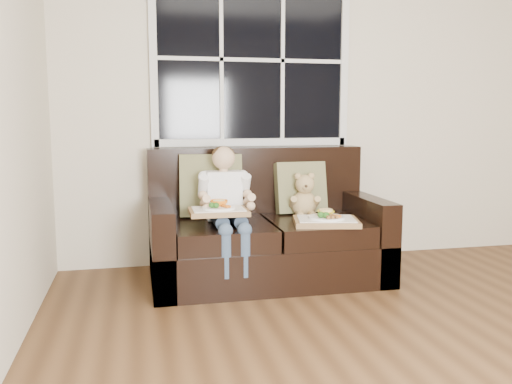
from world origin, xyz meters
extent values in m
cube|color=beige|center=(0.00, 2.50, 1.35)|extent=(4.50, 0.02, 2.70)
cube|color=black|center=(-0.69, 2.48, 1.65)|extent=(1.50, 0.02, 1.25)
cube|color=silver|center=(-0.69, 2.47, 0.99)|extent=(1.58, 0.04, 0.06)
cube|color=silver|center=(-1.47, 2.47, 1.65)|extent=(0.06, 0.04, 1.37)
cube|color=silver|center=(0.09, 2.47, 1.65)|extent=(0.06, 0.04, 1.37)
cube|color=silver|center=(-0.69, 2.47, 1.65)|extent=(1.50, 0.03, 0.03)
cube|color=black|center=(-0.69, 1.95, 0.15)|extent=(1.70, 0.90, 0.30)
cube|color=black|center=(-1.47, 1.95, 0.30)|extent=(0.15, 0.90, 0.60)
cube|color=black|center=(0.08, 1.95, 0.30)|extent=(0.15, 0.90, 0.60)
cube|color=black|center=(-0.69, 2.33, 0.63)|extent=(1.70, 0.18, 0.66)
cube|color=black|center=(-1.04, 1.87, 0.38)|extent=(0.68, 0.72, 0.15)
cube|color=black|center=(-0.34, 1.87, 0.38)|extent=(0.68, 0.72, 0.15)
cube|color=olive|center=(-1.08, 2.17, 0.68)|extent=(0.49, 0.26, 0.48)
cube|color=olive|center=(-0.37, 2.17, 0.65)|extent=(0.41, 0.20, 0.41)
cube|color=white|center=(-1.01, 2.00, 0.64)|extent=(0.25, 0.16, 0.35)
sphere|color=tan|center=(-1.01, 1.99, 0.91)|extent=(0.17, 0.17, 0.17)
ellipsoid|color=#3B2612|center=(-1.01, 2.00, 0.93)|extent=(0.17, 0.17, 0.12)
cylinder|color=#36485F|center=(-1.07, 1.81, 0.49)|extent=(0.10, 0.31, 0.10)
cylinder|color=#36485F|center=(-0.94, 1.81, 0.49)|extent=(0.10, 0.31, 0.10)
cylinder|color=#36485F|center=(-1.07, 1.54, 0.30)|extent=(0.09, 0.09, 0.29)
cylinder|color=#36485F|center=(-0.94, 1.54, 0.30)|extent=(0.09, 0.09, 0.29)
cylinder|color=tan|center=(-1.16, 1.88, 0.67)|extent=(0.07, 0.31, 0.24)
cylinder|color=tan|center=(-0.86, 1.88, 0.67)|extent=(0.07, 0.31, 0.24)
ellipsoid|color=tan|center=(-0.38, 2.04, 0.54)|extent=(0.22, 0.20, 0.21)
sphere|color=tan|center=(-0.38, 2.03, 0.69)|extent=(0.17, 0.17, 0.15)
sphere|color=tan|center=(-0.43, 2.03, 0.76)|extent=(0.05, 0.05, 0.05)
sphere|color=tan|center=(-0.33, 2.03, 0.76)|extent=(0.05, 0.05, 0.05)
sphere|color=tan|center=(-0.38, 1.97, 0.68)|extent=(0.06, 0.06, 0.06)
sphere|color=black|center=(-0.38, 1.95, 0.69)|extent=(0.02, 0.02, 0.02)
cylinder|color=tan|center=(-0.43, 1.93, 0.48)|extent=(0.07, 0.12, 0.06)
cylinder|color=tan|center=(-0.33, 1.93, 0.48)|extent=(0.07, 0.12, 0.06)
cube|color=olive|center=(-1.09, 1.74, 0.56)|extent=(0.40, 0.31, 0.03)
cube|color=silver|center=(-1.09, 1.74, 0.58)|extent=(0.35, 0.26, 0.01)
cylinder|color=white|center=(-1.09, 1.73, 0.59)|extent=(0.23, 0.23, 0.01)
imported|color=orange|center=(-1.08, 1.77, 0.62)|extent=(0.12, 0.12, 0.04)
cylinder|color=#EFCE82|center=(-1.08, 1.77, 0.62)|extent=(0.08, 0.08, 0.02)
ellipsoid|color=#2A631F|center=(-1.14, 1.69, 0.62)|extent=(0.04, 0.04, 0.04)
ellipsoid|color=#2A631F|center=(-1.11, 1.68, 0.62)|extent=(0.04, 0.04, 0.04)
cylinder|color=orange|center=(-1.04, 1.69, 0.61)|extent=(0.04, 0.06, 0.02)
cube|color=olive|center=(-0.33, 1.69, 0.47)|extent=(0.51, 0.43, 0.04)
cube|color=silver|center=(-0.33, 1.69, 0.49)|extent=(0.45, 0.37, 0.01)
cylinder|color=white|center=(-0.33, 1.68, 0.50)|extent=(0.25, 0.25, 0.02)
imported|color=yellow|center=(-0.32, 1.73, 0.52)|extent=(0.15, 0.15, 0.03)
cylinder|color=#EFCE82|center=(-0.32, 1.73, 0.53)|extent=(0.10, 0.10, 0.02)
ellipsoid|color=#2A631F|center=(-0.39, 1.64, 0.53)|extent=(0.05, 0.05, 0.04)
ellipsoid|color=#2A631F|center=(-0.36, 1.62, 0.53)|extent=(0.05, 0.05, 0.04)
cylinder|color=orange|center=(-0.28, 1.63, 0.52)|extent=(0.05, 0.07, 0.02)
cylinder|color=#986531|center=(-0.33, 1.61, 0.52)|extent=(0.03, 0.09, 0.02)
camera|label=1|loc=(-1.62, -1.86, 1.21)|focal=38.00mm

